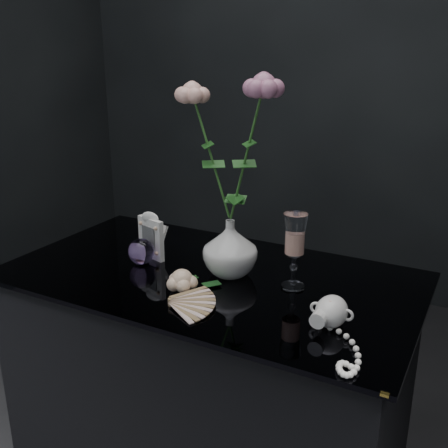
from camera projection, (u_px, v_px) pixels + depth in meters
The scene contains 9 objects.
table at pixel (210, 399), 1.47m from camera, with size 1.05×0.58×0.76m.
vase at pixel (230, 248), 1.32m from camera, with size 0.14×0.14×0.15m, color silver.
wine_glass at pixel (294, 251), 1.24m from camera, with size 0.06×0.06×0.19m, color white, non-canonical shape.
picture_frame at pixel (151, 235), 1.43m from camera, with size 0.10×0.08×0.13m, color white, non-canonical shape.
paperweight at pixel (141, 251), 1.40m from camera, with size 0.07×0.07×0.07m, color #B287DC, non-canonical shape.
paper_fan at pixel (171, 301), 1.18m from camera, with size 0.20×0.16×0.02m, color beige, non-canonical shape.
loose_rose at pixel (182, 280), 1.24m from camera, with size 0.13×0.16×0.06m, color #FFC9A4, non-canonical shape.
pearl_jar at pixel (332, 310), 1.09m from camera, with size 0.23×0.24×0.07m, color white, non-canonical shape.
roses at pixel (229, 142), 1.24m from camera, with size 0.26×0.10×0.40m.
Camera 1 is at (0.62, -1.02, 1.31)m, focal length 42.00 mm.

